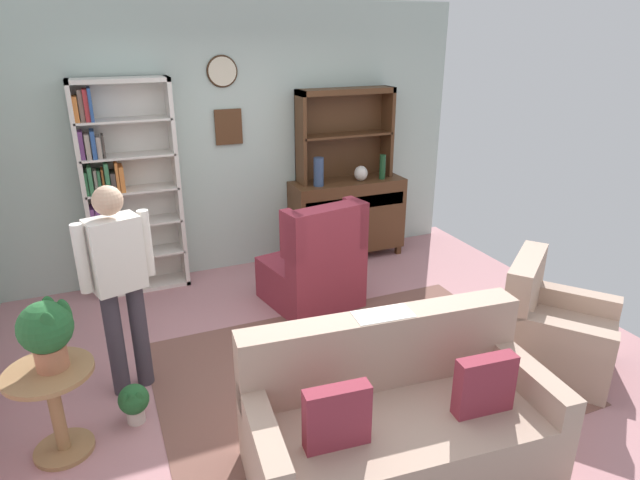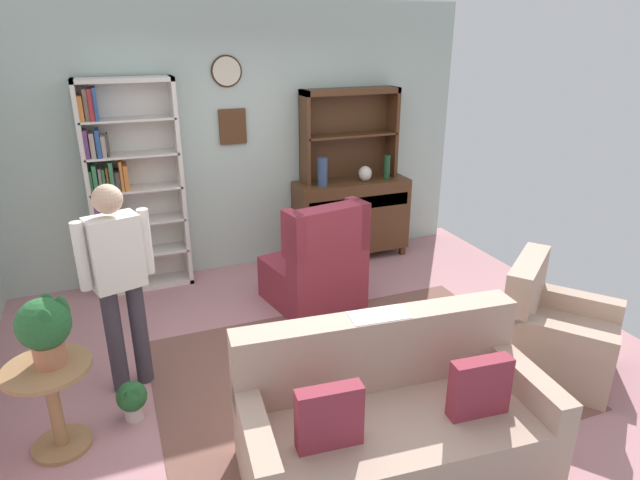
{
  "view_description": "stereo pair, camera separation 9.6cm",
  "coord_description": "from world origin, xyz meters",
  "px_view_note": "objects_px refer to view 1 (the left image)",
  "views": [
    {
      "loc": [
        -1.46,
        -3.47,
        2.5
      ],
      "look_at": [
        0.1,
        0.2,
        0.95
      ],
      "focal_mm": 30.39,
      "sensor_mm": 36.0,
      "label": 1
    },
    {
      "loc": [
        -1.37,
        -3.51,
        2.5
      ],
      "look_at": [
        0.1,
        0.2,
        0.95
      ],
      "focal_mm": 30.39,
      "sensor_mm": 36.0,
      "label": 2
    }
  ],
  "objects_px": {
    "bookshelf": "(123,193)",
    "armchair_floral": "(553,333)",
    "sideboard_hutch": "(344,122)",
    "vase_tall": "(319,172)",
    "person_reading": "(119,277)",
    "couch_floral": "(397,422)",
    "plant_stand": "(55,402)",
    "vase_round": "(361,173)",
    "coffee_table": "(371,342)",
    "sideboard": "(347,215)",
    "wingback_chair": "(315,269)",
    "potted_plant_large": "(47,330)",
    "potted_plant_small": "(134,402)",
    "bottle_wine": "(382,167)",
    "book_stack": "(355,329)"
  },
  "relations": [
    {
      "from": "bookshelf",
      "to": "potted_plant_small",
      "type": "height_order",
      "value": "bookshelf"
    },
    {
      "from": "armchair_floral",
      "to": "book_stack",
      "type": "distance_m",
      "value": 1.58
    },
    {
      "from": "armchair_floral",
      "to": "person_reading",
      "type": "height_order",
      "value": "person_reading"
    },
    {
      "from": "bottle_wine",
      "to": "book_stack",
      "type": "bearing_deg",
      "value": -123.04
    },
    {
      "from": "wingback_chair",
      "to": "book_stack",
      "type": "bearing_deg",
      "value": -98.92
    },
    {
      "from": "bottle_wine",
      "to": "wingback_chair",
      "type": "height_order",
      "value": "bottle_wine"
    },
    {
      "from": "person_reading",
      "to": "wingback_chair",
      "type": "bearing_deg",
      "value": 21.16
    },
    {
      "from": "wingback_chair",
      "to": "potted_plant_large",
      "type": "relative_size",
      "value": 2.43
    },
    {
      "from": "bookshelf",
      "to": "vase_round",
      "type": "xyz_separation_m",
      "value": [
        2.52,
        -0.15,
        -0.02
      ]
    },
    {
      "from": "potted_plant_small",
      "to": "sideboard",
      "type": "bearing_deg",
      "value": 38.81
    },
    {
      "from": "sideboard_hutch",
      "to": "vase_tall",
      "type": "xyz_separation_m",
      "value": [
        -0.39,
        -0.19,
        -0.48
      ]
    },
    {
      "from": "potted_plant_large",
      "to": "couch_floral",
      "type": "bearing_deg",
      "value": -26.82
    },
    {
      "from": "couch_floral",
      "to": "coffee_table",
      "type": "relative_size",
      "value": 2.34
    },
    {
      "from": "person_reading",
      "to": "coffee_table",
      "type": "relative_size",
      "value": 1.95
    },
    {
      "from": "vase_tall",
      "to": "coffee_table",
      "type": "relative_size",
      "value": 0.39
    },
    {
      "from": "vase_tall",
      "to": "sideboard",
      "type": "bearing_deg",
      "value": 11.63
    },
    {
      "from": "sideboard_hutch",
      "to": "bookshelf",
      "type": "bearing_deg",
      "value": -179.37
    },
    {
      "from": "couch_floral",
      "to": "potted_plant_small",
      "type": "height_order",
      "value": "couch_floral"
    },
    {
      "from": "couch_floral",
      "to": "potted_plant_small",
      "type": "distance_m",
      "value": 1.77
    },
    {
      "from": "bottle_wine",
      "to": "armchair_floral",
      "type": "xyz_separation_m",
      "value": [
        0.12,
        -2.57,
        -0.77
      ]
    },
    {
      "from": "vase_tall",
      "to": "person_reading",
      "type": "bearing_deg",
      "value": -143.82
    },
    {
      "from": "person_reading",
      "to": "potted_plant_small",
      "type": "bearing_deg",
      "value": -93.64
    },
    {
      "from": "bookshelf",
      "to": "book_stack",
      "type": "xyz_separation_m",
      "value": [
        1.38,
        -2.32,
        -0.58
      ]
    },
    {
      "from": "vase_tall",
      "to": "person_reading",
      "type": "height_order",
      "value": "person_reading"
    },
    {
      "from": "bookshelf",
      "to": "armchair_floral",
      "type": "height_order",
      "value": "bookshelf"
    },
    {
      "from": "bookshelf",
      "to": "couch_floral",
      "type": "height_order",
      "value": "bookshelf"
    },
    {
      "from": "armchair_floral",
      "to": "book_stack",
      "type": "height_order",
      "value": "armchair_floral"
    },
    {
      "from": "vase_tall",
      "to": "bottle_wine",
      "type": "bearing_deg",
      "value": -0.66
    },
    {
      "from": "person_reading",
      "to": "couch_floral",
      "type": "bearing_deg",
      "value": -45.57
    },
    {
      "from": "sideboard_hutch",
      "to": "plant_stand",
      "type": "distance_m",
      "value": 3.99
    },
    {
      "from": "plant_stand",
      "to": "vase_round",
      "type": "bearing_deg",
      "value": 33.83
    },
    {
      "from": "vase_tall",
      "to": "person_reading",
      "type": "relative_size",
      "value": 0.2
    },
    {
      "from": "potted_plant_large",
      "to": "potted_plant_small",
      "type": "xyz_separation_m",
      "value": [
        0.41,
        0.09,
        -0.7
      ]
    },
    {
      "from": "couch_floral",
      "to": "armchair_floral",
      "type": "distance_m",
      "value": 1.72
    },
    {
      "from": "vase_round",
      "to": "potted_plant_small",
      "type": "xyz_separation_m",
      "value": [
        -2.72,
        -2.01,
        -0.84
      ]
    },
    {
      "from": "sideboard_hutch",
      "to": "vase_round",
      "type": "relative_size",
      "value": 6.47
    },
    {
      "from": "sideboard_hutch",
      "to": "potted_plant_large",
      "type": "relative_size",
      "value": 2.54
    },
    {
      "from": "bookshelf",
      "to": "couch_floral",
      "type": "distance_m",
      "value": 3.49
    },
    {
      "from": "armchair_floral",
      "to": "wingback_chair",
      "type": "xyz_separation_m",
      "value": [
        -1.32,
        1.67,
        0.09
      ]
    },
    {
      "from": "vase_tall",
      "to": "bottle_wine",
      "type": "distance_m",
      "value": 0.78
    },
    {
      "from": "sideboard",
      "to": "wingback_chair",
      "type": "xyz_separation_m",
      "value": [
        -0.81,
        -0.99,
        -0.13
      ]
    },
    {
      "from": "sideboard_hutch",
      "to": "plant_stand",
      "type": "bearing_deg",
      "value": -142.88
    },
    {
      "from": "wingback_chair",
      "to": "armchair_floral",
      "type": "bearing_deg",
      "value": -51.65
    },
    {
      "from": "sideboard_hutch",
      "to": "coffee_table",
      "type": "relative_size",
      "value": 1.38
    },
    {
      "from": "vase_round",
      "to": "book_stack",
      "type": "bearing_deg",
      "value": -117.65
    },
    {
      "from": "sideboard_hutch",
      "to": "vase_round",
      "type": "height_order",
      "value": "sideboard_hutch"
    },
    {
      "from": "vase_tall",
      "to": "book_stack",
      "type": "xyz_separation_m",
      "value": [
        -0.62,
        -2.16,
        -0.63
      ]
    },
    {
      "from": "bookshelf",
      "to": "sideboard",
      "type": "height_order",
      "value": "bookshelf"
    },
    {
      "from": "wingback_chair",
      "to": "coffee_table",
      "type": "height_order",
      "value": "wingback_chair"
    },
    {
      "from": "bookshelf",
      "to": "sideboard_hutch",
      "type": "height_order",
      "value": "bookshelf"
    }
  ]
}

